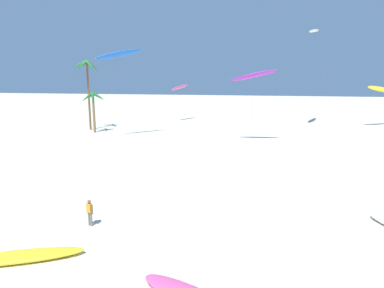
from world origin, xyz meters
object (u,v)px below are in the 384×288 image
flying_kite_2 (254,75)px  person_near_right (90,212)px  palm_tree_0 (87,71)px  flying_kite_1 (180,87)px  palm_tree_1 (93,99)px  flying_kite_0 (314,31)px  flying_kite_3 (381,89)px  flying_kite_5 (119,54)px  grounded_kite_1 (15,257)px

flying_kite_2 → person_near_right: size_ratio=6.06×
palm_tree_0 → flying_kite_1: (12.01, 13.54, -2.95)m
palm_tree_0 → palm_tree_1: palm_tree_0 is taller
palm_tree_1 → person_near_right: 35.23m
flying_kite_0 → flying_kite_1: bearing=172.6°
flying_kite_1 → flying_kite_2: bearing=-55.6°
flying_kite_3 → palm_tree_1: bearing=-162.4°
flying_kite_1 → palm_tree_1: bearing=-122.4°
flying_kite_0 → flying_kite_3: flying_kite_0 is taller
palm_tree_1 → flying_kite_0: size_ratio=0.38×
flying_kite_1 → person_near_right: flying_kite_1 is taller
flying_kite_2 → flying_kite_3: 28.40m
flying_kite_5 → palm_tree_0: bearing=141.7°
flying_kite_0 → flying_kite_5: 32.47m
grounded_kite_1 → person_near_right: person_near_right is taller
flying_kite_2 → palm_tree_0: bearing=165.3°
flying_kite_0 → person_near_right: bearing=-112.5°
flying_kite_0 → palm_tree_1: bearing=-158.9°
flying_kite_3 → person_near_right: (-30.09, -45.92, -5.49)m
palm_tree_0 → flying_kite_0: bearing=16.5°
palm_tree_1 → flying_kite_5: bearing=-32.7°
flying_kite_3 → person_near_right: size_ratio=6.83×
flying_kite_1 → flying_kite_3: bearing=-2.5°
grounded_kite_1 → flying_kite_3: bearing=57.7°
grounded_kite_1 → flying_kite_2: bearing=71.3°
palm_tree_0 → grounded_kite_1: size_ratio=1.76×
palm_tree_0 → grounded_kite_1: (15.35, -38.27, -9.20)m
flying_kite_0 → person_near_right: (-18.40, -44.46, -15.01)m
flying_kite_5 → flying_kite_1: bearing=78.8°
flying_kite_2 → flying_kite_3: bearing=41.6°
flying_kite_1 → flying_kite_5: bearing=-101.2°
flying_kite_3 → flying_kite_5: bearing=-154.8°
palm_tree_0 → person_near_right: palm_tree_0 is taller
palm_tree_1 → flying_kite_3: (45.24, 14.39, 1.28)m
flying_kite_1 → flying_kite_5: flying_kite_5 is taller
palm_tree_1 → flying_kite_0: (33.55, 12.93, 10.80)m
flying_kite_5 → palm_tree_1: bearing=147.3°
palm_tree_1 → flying_kite_5: flying_kite_5 is taller
flying_kite_2 → palm_tree_1: bearing=169.6°
flying_kite_2 → grounded_kite_1: (-10.62, -31.44, -8.48)m
flying_kite_1 → grounded_kite_1: flying_kite_1 is taller
flying_kite_3 → flying_kite_1: bearing=177.5°
flying_kite_2 → grounded_kite_1: size_ratio=1.55×
person_near_right → flying_kite_1: bearing=96.0°
person_near_right → flying_kite_5: bearing=108.0°
palm_tree_1 → flying_kite_3: 47.49m
flying_kite_2 → person_near_right: bearing=-108.2°
flying_kite_0 → flying_kite_1: size_ratio=1.45×
flying_kite_0 → flying_kite_1: (-23.43, 3.03, -9.44)m
flying_kite_0 → flying_kite_1: flying_kite_0 is taller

